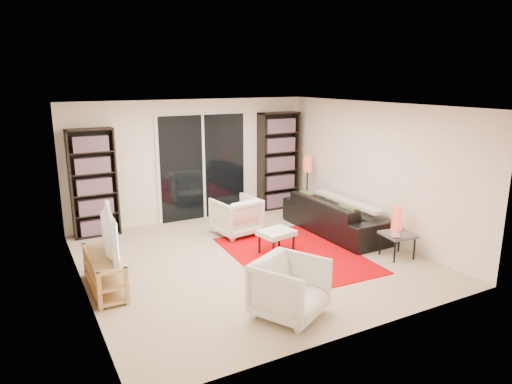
% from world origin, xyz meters
% --- Properties ---
extents(floor, '(5.00, 5.00, 0.00)m').
position_xyz_m(floor, '(0.00, 0.00, 0.00)').
color(floor, tan).
rests_on(floor, ground).
extents(wall_back, '(5.00, 0.02, 2.40)m').
position_xyz_m(wall_back, '(0.00, 2.50, 1.20)').
color(wall_back, white).
rests_on(wall_back, ground).
extents(wall_front, '(5.00, 0.02, 2.40)m').
position_xyz_m(wall_front, '(0.00, -2.50, 1.20)').
color(wall_front, white).
rests_on(wall_front, ground).
extents(wall_left, '(0.02, 5.00, 2.40)m').
position_xyz_m(wall_left, '(-2.50, 0.00, 1.20)').
color(wall_left, white).
rests_on(wall_left, ground).
extents(wall_right, '(0.02, 5.00, 2.40)m').
position_xyz_m(wall_right, '(2.50, 0.00, 1.20)').
color(wall_right, white).
rests_on(wall_right, ground).
extents(ceiling, '(5.00, 5.00, 0.02)m').
position_xyz_m(ceiling, '(0.00, 0.00, 2.40)').
color(ceiling, white).
rests_on(ceiling, wall_back).
extents(sliding_door, '(1.92, 0.08, 2.16)m').
position_xyz_m(sliding_door, '(0.20, 2.46, 1.05)').
color(sliding_door, white).
rests_on(sliding_door, ground).
extents(bookshelf_left, '(0.80, 0.30, 1.95)m').
position_xyz_m(bookshelf_left, '(-1.95, 2.33, 0.98)').
color(bookshelf_left, black).
rests_on(bookshelf_left, ground).
extents(bookshelf_right, '(0.90, 0.30, 2.10)m').
position_xyz_m(bookshelf_right, '(1.90, 2.33, 1.05)').
color(bookshelf_right, black).
rests_on(bookshelf_right, ground).
extents(tv_stand, '(0.39, 1.22, 0.50)m').
position_xyz_m(tv_stand, '(-2.25, -0.03, 0.26)').
color(tv_stand, tan).
rests_on(tv_stand, floor).
extents(tv, '(0.26, 1.07, 0.61)m').
position_xyz_m(tv, '(-2.23, -0.03, 0.81)').
color(tv, black).
rests_on(tv, tv_stand).
extents(rug, '(2.01, 2.65, 0.01)m').
position_xyz_m(rug, '(0.70, -0.20, 0.01)').
color(rug, '#C50005').
rests_on(rug, floor).
extents(sofa, '(0.91, 2.27, 0.66)m').
position_xyz_m(sofa, '(1.98, 0.40, 0.33)').
color(sofa, black).
rests_on(sofa, floor).
extents(armchair_back, '(0.84, 0.85, 0.69)m').
position_xyz_m(armchair_back, '(0.31, 1.17, 0.35)').
color(armchair_back, silver).
rests_on(armchair_back, floor).
extents(armchair_front, '(1.04, 1.05, 0.71)m').
position_xyz_m(armchair_front, '(-0.43, -1.81, 0.36)').
color(armchair_front, silver).
rests_on(armchair_front, floor).
extents(ottoman, '(0.61, 0.53, 0.40)m').
position_xyz_m(ottoman, '(0.46, -0.01, 0.34)').
color(ottoman, silver).
rests_on(ottoman, floor).
extents(side_table, '(0.52, 0.52, 0.40)m').
position_xyz_m(side_table, '(2.09, -1.05, 0.35)').
color(side_table, '#4B4B50').
rests_on(side_table, floor).
extents(laptop, '(0.37, 0.39, 0.03)m').
position_xyz_m(laptop, '(2.02, -1.12, 0.41)').
color(laptop, silver).
rests_on(laptop, side_table).
extents(table_lamp, '(0.17, 0.17, 0.39)m').
position_xyz_m(table_lamp, '(2.21, -0.89, 0.60)').
color(table_lamp, '#CA422B').
rests_on(table_lamp, side_table).
extents(floor_lamp, '(0.18, 0.18, 1.22)m').
position_xyz_m(floor_lamp, '(2.24, 1.73, 0.91)').
color(floor_lamp, black).
rests_on(floor_lamp, floor).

